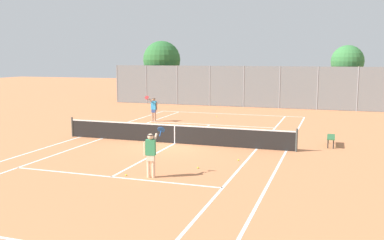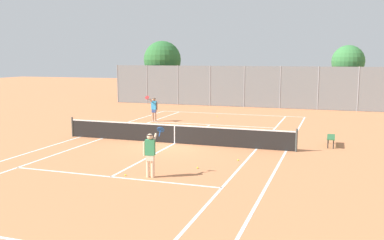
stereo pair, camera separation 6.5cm
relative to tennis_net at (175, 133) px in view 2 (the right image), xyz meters
The scene contains 13 objects.
ground_plane 0.51m from the tennis_net, ahead, with size 120.00×120.00×0.00m, color #CC7A4C.
court_line_markings 0.51m from the tennis_net, ahead, with size 11.10×23.90×0.01m.
tennis_net is the anchor object (origin of this frame).
player_near_side 6.15m from the tennis_net, 77.03° to the right, with size 0.59×0.80×1.77m.
player_far_left 7.60m from the tennis_net, 121.50° to the left, with size 0.66×0.73×1.77m.
loose_tennis_ball_0 5.04m from the tennis_net, 58.76° to the right, with size 0.07×0.07×0.07m, color #D1DB33.
loose_tennis_ball_1 10.08m from the tennis_net, 93.13° to the left, with size 0.07×0.07×0.07m, color #D1DB33.
loose_tennis_ball_2 4.62m from the tennis_net, 33.85° to the right, with size 0.07×0.07×0.07m, color #D1DB33.
loose_tennis_ball_3 6.15m from the tennis_net, 85.93° to the right, with size 0.07×0.07×0.07m, color #D1DB33.
courtside_bench 7.66m from the tennis_net, 14.26° to the left, with size 0.36×1.50×0.47m.
back_fence 16.88m from the tennis_net, 90.00° to the left, with size 24.66×0.08×3.56m.
tree_behind_left 21.21m from the tennis_net, 114.12° to the left, with size 3.60×3.60×5.86m.
tree_behind_right 21.58m from the tennis_net, 66.96° to the left, with size 2.76×2.76×5.32m.
Camera 2 is at (7.57, -19.62, 4.27)m, focal length 40.00 mm.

